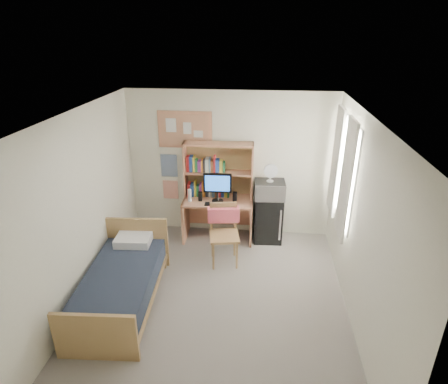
# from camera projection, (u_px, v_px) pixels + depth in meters

# --- Properties ---
(floor) EXTENTS (3.60, 4.20, 0.02)m
(floor) POSITION_uv_depth(u_px,v_px,m) (215.00, 303.00, 5.23)
(floor) COLOR gray
(floor) RESTS_ON ground
(ceiling) EXTENTS (3.60, 4.20, 0.02)m
(ceiling) POSITION_uv_depth(u_px,v_px,m) (213.00, 118.00, 4.18)
(ceiling) COLOR silver
(ceiling) RESTS_ON wall_back
(wall_back) EXTENTS (3.60, 0.04, 2.60)m
(wall_back) POSITION_uv_depth(u_px,v_px,m) (230.00, 165.00, 6.61)
(wall_back) COLOR white
(wall_back) RESTS_ON floor
(wall_front) EXTENTS (3.60, 0.04, 2.60)m
(wall_front) POSITION_uv_depth(u_px,v_px,m) (178.00, 352.00, 2.79)
(wall_front) COLOR white
(wall_front) RESTS_ON floor
(wall_left) EXTENTS (0.04, 4.20, 2.60)m
(wall_left) POSITION_uv_depth(u_px,v_px,m) (78.00, 214.00, 4.88)
(wall_left) COLOR white
(wall_left) RESTS_ON floor
(wall_right) EXTENTS (0.04, 4.20, 2.60)m
(wall_right) POSITION_uv_depth(u_px,v_px,m) (362.00, 228.00, 4.52)
(wall_right) COLOR white
(wall_right) RESTS_ON floor
(window_unit) EXTENTS (0.10, 1.40, 1.70)m
(window_unit) POSITION_uv_depth(u_px,v_px,m) (343.00, 170.00, 5.50)
(window_unit) COLOR white
(window_unit) RESTS_ON wall_right
(curtain_left) EXTENTS (0.04, 0.55, 1.70)m
(curtain_left) POSITION_uv_depth(u_px,v_px,m) (346.00, 180.00, 5.14)
(curtain_left) COLOR white
(curtain_left) RESTS_ON wall_right
(curtain_right) EXTENTS (0.04, 0.55, 1.70)m
(curtain_right) POSITION_uv_depth(u_px,v_px,m) (336.00, 161.00, 5.87)
(curtain_right) COLOR white
(curtain_right) RESTS_ON wall_right
(bulletin_board) EXTENTS (0.94, 0.03, 0.64)m
(bulletin_board) POSITION_uv_depth(u_px,v_px,m) (185.00, 130.00, 6.43)
(bulletin_board) COLOR tan
(bulletin_board) RESTS_ON wall_back
(poster_wave) EXTENTS (0.30, 0.01, 0.42)m
(poster_wave) POSITION_uv_depth(u_px,v_px,m) (169.00, 166.00, 6.73)
(poster_wave) COLOR navy
(poster_wave) RESTS_ON wall_back
(poster_japan) EXTENTS (0.28, 0.01, 0.36)m
(poster_japan) POSITION_uv_depth(u_px,v_px,m) (171.00, 190.00, 6.92)
(poster_japan) COLOR #CF4224
(poster_japan) RESTS_ON wall_back
(desk) EXTENTS (1.24, 0.65, 0.76)m
(desk) POSITION_uv_depth(u_px,v_px,m) (218.00, 219.00, 6.70)
(desk) COLOR tan
(desk) RESTS_ON floor
(desk_chair) EXTENTS (0.58, 0.58, 1.00)m
(desk_chair) POSITION_uv_depth(u_px,v_px,m) (224.00, 236.00, 5.93)
(desk_chair) COLOR tan
(desk_chair) RESTS_ON floor
(mini_fridge) EXTENTS (0.52, 0.52, 0.83)m
(mini_fridge) POSITION_uv_depth(u_px,v_px,m) (268.00, 218.00, 6.66)
(mini_fridge) COLOR black
(mini_fridge) RESTS_ON floor
(bed) EXTENTS (1.04, 1.91, 0.51)m
(bed) POSITION_uv_depth(u_px,v_px,m) (121.00, 289.00, 5.11)
(bed) COLOR #1A2130
(bed) RESTS_ON floor
(hutch) EXTENTS (1.21, 0.34, 0.98)m
(hutch) POSITION_uv_depth(u_px,v_px,m) (218.00, 171.00, 6.49)
(hutch) COLOR tan
(hutch) RESTS_ON desk
(monitor) EXTENTS (0.48, 0.05, 0.51)m
(monitor) POSITION_uv_depth(u_px,v_px,m) (217.00, 188.00, 6.39)
(monitor) COLOR black
(monitor) RESTS_ON desk
(keyboard) EXTENTS (0.42, 0.14, 0.02)m
(keyboard) POSITION_uv_depth(u_px,v_px,m) (217.00, 204.00, 6.36)
(keyboard) COLOR black
(keyboard) RESTS_ON desk
(speaker_left) EXTENTS (0.07, 0.07, 0.16)m
(speaker_left) POSITION_uv_depth(u_px,v_px,m) (200.00, 196.00, 6.48)
(speaker_left) COLOR black
(speaker_left) RESTS_ON desk
(speaker_right) EXTENTS (0.08, 0.08, 0.18)m
(speaker_right) POSITION_uv_depth(u_px,v_px,m) (235.00, 197.00, 6.44)
(speaker_right) COLOR black
(speaker_right) RESTS_ON desk
(water_bottle) EXTENTS (0.07, 0.07, 0.22)m
(water_bottle) POSITION_uv_depth(u_px,v_px,m) (190.00, 195.00, 6.45)
(water_bottle) COLOR white
(water_bottle) RESTS_ON desk
(hoodie) EXTENTS (0.52, 0.24, 0.24)m
(hoodie) POSITION_uv_depth(u_px,v_px,m) (223.00, 214.00, 6.01)
(hoodie) COLOR #F25C6D
(hoodie) RESTS_ON desk_chair
(microwave) EXTENTS (0.54, 0.42, 0.30)m
(microwave) POSITION_uv_depth(u_px,v_px,m) (270.00, 190.00, 6.41)
(microwave) COLOR #B5B5BA
(microwave) RESTS_ON mini_fridge
(desk_fan) EXTENTS (0.25, 0.25, 0.29)m
(desk_fan) POSITION_uv_depth(u_px,v_px,m) (270.00, 173.00, 6.29)
(desk_fan) COLOR white
(desk_fan) RESTS_ON microwave
(pillow) EXTENTS (0.54, 0.40, 0.13)m
(pillow) POSITION_uv_depth(u_px,v_px,m) (133.00, 240.00, 5.67)
(pillow) COLOR white
(pillow) RESTS_ON bed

